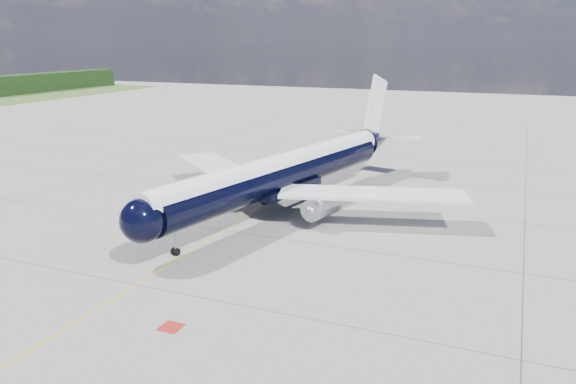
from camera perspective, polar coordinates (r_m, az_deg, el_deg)
name	(u,v)px	position (r m, az deg, el deg)	size (l,w,h in m)	color
ground	(293,187)	(78.24, 0.52, 0.50)	(320.00, 320.00, 0.00)	gray
taxiway_centerline	(279,196)	(73.79, -0.94, -0.40)	(0.16, 160.00, 0.01)	#E4AB0C
red_marking	(171,327)	(42.06, -11.81, -13.30)	(1.60, 1.60, 0.01)	maroon
main_airliner	(289,171)	(67.34, 0.07, 2.17)	(41.78, 51.55, 15.02)	black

